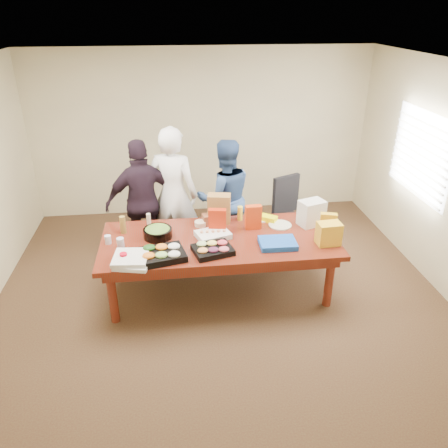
{
  "coord_description": "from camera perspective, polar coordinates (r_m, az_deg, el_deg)",
  "views": [
    {
      "loc": [
        -0.49,
        -4.54,
        3.25
      ],
      "look_at": [
        0.07,
        0.1,
        0.89
      ],
      "focal_mm": 34.95,
      "sensor_mm": 36.0,
      "label": 1
    }
  ],
  "objects": [
    {
      "name": "wall_right",
      "position": [
        5.89,
        27.1,
        4.99
      ],
      "size": [
        0.04,
        5.0,
        2.7
      ],
      "primitive_type": "cube",
      "color": "beige",
      "rests_on": "floor"
    },
    {
      "name": "salad_bowl",
      "position": [
        5.27,
        -8.66,
        -1.17
      ],
      "size": [
        0.38,
        0.38,
        0.11
      ],
      "primitive_type": "cylinder",
      "rotation": [
        0.0,
        0.0,
        -0.13
      ],
      "color": "black",
      "rests_on": "conference_table"
    },
    {
      "name": "chip_bag_orange",
      "position": [
        5.38,
        3.84,
        0.9
      ],
      "size": [
        0.2,
        0.1,
        0.31
      ],
      "primitive_type": "cube",
      "rotation": [
        0.0,
        0.0,
        0.05
      ],
      "color": "red",
      "rests_on": "conference_table"
    },
    {
      "name": "red_cup",
      "position": [
        4.84,
        -12.99,
        -4.32
      ],
      "size": [
        0.09,
        0.09,
        0.11
      ],
      "primitive_type": "cylinder",
      "rotation": [
        0.0,
        0.0,
        0.2
      ],
      "color": "red",
      "rests_on": "conference_table"
    },
    {
      "name": "chip_bag_blue",
      "position": [
        5.08,
        7.03,
        -2.51
      ],
      "size": [
        0.43,
        0.33,
        0.06
      ],
      "primitive_type": "cube",
      "rotation": [
        0.0,
        0.0,
        -0.03
      ],
      "color": "blue",
      "rests_on": "conference_table"
    },
    {
      "name": "person_center",
      "position": [
        5.97,
        -6.67,
        3.86
      ],
      "size": [
        0.8,
        0.65,
        1.88
      ],
      "primitive_type": "imported",
      "rotation": [
        0.0,
        0.0,
        2.81
      ],
      "color": "white",
      "rests_on": "floor"
    },
    {
      "name": "person_left",
      "position": [
        5.99,
        -10.5,
        2.86
      ],
      "size": [
        1.08,
        0.65,
        1.73
      ],
      "primitive_type": "imported",
      "rotation": [
        0.0,
        0.0,
        3.38
      ],
      "color": "black",
      "rests_on": "floor"
    },
    {
      "name": "dip_bowl_b",
      "position": [
        5.5,
        -3.12,
        0.07
      ],
      "size": [
        0.17,
        0.17,
        0.06
      ],
      "primitive_type": "cylinder",
      "rotation": [
        0.0,
        0.0,
        -0.21
      ],
      "color": "beige",
      "rests_on": "conference_table"
    },
    {
      "name": "conference_table",
      "position": [
        5.39,
        -0.61,
        -5.4
      ],
      "size": [
        2.8,
        1.2,
        0.75
      ],
      "primitive_type": "cube",
      "color": "#4C1C0F",
      "rests_on": "floor"
    },
    {
      "name": "chip_bag_yellow",
      "position": [
        5.35,
        13.43,
        -0.08
      ],
      "size": [
        0.21,
        0.13,
        0.29
      ],
      "primitive_type": "cube",
      "rotation": [
        0.0,
        0.0,
        -0.29
      ],
      "color": "gold",
      "rests_on": "conference_table"
    },
    {
      "name": "chip_bag_red",
      "position": [
        5.27,
        -0.88,
        0.4
      ],
      "size": [
        0.22,
        0.12,
        0.31
      ],
      "primitive_type": "cube",
      "rotation": [
        0.0,
        0.0,
        -0.16
      ],
      "color": "#B52409",
      "rests_on": "conference_table"
    },
    {
      "name": "pizza_box_upper",
      "position": [
        4.8,
        -12.11,
        -4.33
      ],
      "size": [
        0.4,
        0.4,
        0.04
      ],
      "primitive_type": "cube",
      "rotation": [
        0.0,
        0.0,
        -0.1
      ],
      "color": "silver",
      "rests_on": "pizza_box_lower"
    },
    {
      "name": "mayo_jar",
      "position": [
        5.59,
        0.01,
        1.03
      ],
      "size": [
        0.11,
        0.11,
        0.14
      ],
      "primitive_type": "cylinder",
      "rotation": [
        0.0,
        0.0,
        0.33
      ],
      "color": "white",
      "rests_on": "conference_table"
    },
    {
      "name": "grocery_bag_yellow",
      "position": [
        5.17,
        13.53,
        -1.22
      ],
      "size": [
        0.28,
        0.2,
        0.27
      ],
      "primitive_type": "cube",
      "rotation": [
        0.0,
        0.0,
        0.06
      ],
      "color": "gold",
      "rests_on": "conference_table"
    },
    {
      "name": "wall_front",
      "position": [
        2.83,
        5.14,
        -15.51
      ],
      "size": [
        5.5,
        0.04,
        2.7
      ],
      "primitive_type": "cube",
      "color": "beige",
      "rests_on": "floor"
    },
    {
      "name": "banana_bunch",
      "position": [
        5.63,
        5.82,
        0.71
      ],
      "size": [
        0.25,
        0.22,
        0.07
      ],
      "primitive_type": "cube",
      "rotation": [
        0.0,
        0.0,
        -0.61
      ],
      "color": "#FAF900",
      "rests_on": "conference_table"
    },
    {
      "name": "grocery_bag_white",
      "position": [
        5.57,
        11.37,
        1.44
      ],
      "size": [
        0.36,
        0.3,
        0.32
      ],
      "primitive_type": "cube",
      "rotation": [
        0.0,
        0.0,
        0.33
      ],
      "color": "silver",
      "rests_on": "conference_table"
    },
    {
      "name": "veggie_tray",
      "position": [
        4.85,
        -8.14,
        -4.01
      ],
      "size": [
        0.57,
        0.49,
        0.08
      ],
      "primitive_type": "cube",
      "rotation": [
        0.0,
        0.0,
        0.23
      ],
      "color": "black",
      "rests_on": "conference_table"
    },
    {
      "name": "window_blinds",
      "position": [
        6.29,
        24.02,
        8.33
      ],
      "size": [
        0.04,
        1.36,
        1.0
      ],
      "primitive_type": "cube",
      "color": "beige",
      "rests_on": "wall_right"
    },
    {
      "name": "floor",
      "position": [
        5.61,
        -0.59,
        -8.73
      ],
      "size": [
        5.5,
        5.0,
        0.02
      ],
      "primitive_type": "cube",
      "color": "#47301E",
      "rests_on": "ground"
    },
    {
      "name": "ranch_bottle",
      "position": [
        5.55,
        -9.82,
        0.56
      ],
      "size": [
        0.06,
        0.06,
        0.16
      ],
      "primitive_type": "cylinder",
      "rotation": [
        0.0,
        0.0,
        0.12
      ],
      "color": "beige",
      "rests_on": "conference_table"
    },
    {
      "name": "plate_a",
      "position": [
        5.54,
        7.34,
        -0.14
      ],
      "size": [
        0.33,
        0.33,
        0.02
      ],
      "primitive_type": "cylinder",
      "rotation": [
        0.0,
        0.0,
        -0.17
      ],
      "color": "beige",
      "rests_on": "conference_table"
    },
    {
      "name": "sheet_cake",
      "position": [
        5.22,
        -1.45,
        -1.41
      ],
      "size": [
        0.45,
        0.39,
        0.07
      ],
      "primitive_type": "cube",
      "rotation": [
        0.0,
        0.0,
        0.31
      ],
      "color": "white",
      "rests_on": "conference_table"
    },
    {
      "name": "clear_cup_a",
      "position": [
        5.13,
        -13.39,
        -2.41
      ],
      "size": [
        0.1,
        0.1,
        0.12
      ],
      "primitive_type": "cylinder",
      "rotation": [
        0.0,
        0.0,
        0.19
      ],
      "color": "silver",
      "rests_on": "conference_table"
    },
    {
      "name": "kraft_bag",
      "position": [
        5.52,
        -0.65,
        2.05
      ],
      "size": [
        0.31,
        0.21,
        0.37
      ],
      "primitive_type": "cube",
      "rotation": [
        0.0,
        0.0,
        -0.17
      ],
      "color": "#9D6C34",
      "rests_on": "conference_table"
    },
    {
      "name": "window_panel",
      "position": [
        6.31,
        24.33,
        8.33
      ],
      "size": [
        0.03,
        1.4,
        1.1
      ],
      "primitive_type": "cube",
      "color": "white",
      "rests_on": "wall_right"
    },
    {
      "name": "person_right",
      "position": [
        6.09,
        0.09,
        3.46
      ],
      "size": [
        0.89,
        0.74,
        1.67
      ],
      "primitive_type": "imported",
      "rotation": [
        0.0,
        0.0,
        3.28
      ],
      "color": "#2E497C",
      "rests_on": "floor"
    },
    {
      "name": "ceiling",
      "position": [
        4.6,
        -0.75,
        20.07
      ],
      "size": [
        5.5,
        5.0,
        0.02
      ],
      "primitive_type": "cube",
      "color": "white",
      "rests_on": "wall_back"
    },
    {
      "name": "clear_cup_b",
      "position": [
        5.25,
        -14.93,
        -1.98
      ],
      "size": [
        0.08,
        0.08,
        0.1
      ],
      "primitive_type": "cylinder",
      "rotation": [
        0.0,
        0.0,
        0.02
      ],
      "color": "silver",
      "rests_on": "conference_table"
    },
    {
      "name": "pizza_box_lower",
      "position": [
        4.81,
        -11.75,
        -4.86
      ],
      "size": [
        0.44,
        0.44,
        0.04
      ],
      "primitive_type": "cube",
      "rotation": [
        0.0,
        0.0,
        -0.23
      ],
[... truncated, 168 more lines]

